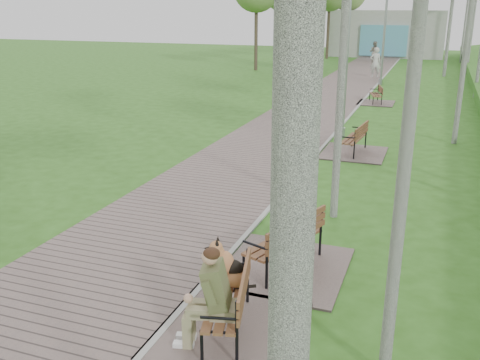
% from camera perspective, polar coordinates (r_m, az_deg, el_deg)
% --- Properties ---
extents(walkway, '(3.50, 67.00, 0.04)m').
position_cam_1_polar(walkway, '(23.14, 7.36, 7.12)').
color(walkway, '#6E5E59').
rests_on(walkway, ground).
extents(kerb, '(0.10, 67.00, 0.05)m').
position_cam_1_polar(kerb, '(22.83, 11.67, 6.75)').
color(kerb, '#999993').
rests_on(kerb, ground).
extents(building_north, '(10.00, 5.20, 4.00)m').
position_cam_1_polar(building_north, '(51.92, 15.38, 14.85)').
color(building_north, '#9E9E99').
rests_on(building_north, ground).
extents(bench_main, '(1.92, 2.13, 1.67)m').
position_cam_1_polar(bench_main, '(7.55, -2.00, -12.96)').
color(bench_main, '#6E5E59').
rests_on(bench_main, ground).
extents(bench_second, '(2.04, 2.27, 1.25)m').
position_cam_1_polar(bench_second, '(9.37, 4.70, -8.10)').
color(bench_second, '#6E5E59').
rests_on(bench_second, ground).
extents(bench_third, '(1.89, 2.11, 1.16)m').
position_cam_1_polar(bench_third, '(16.91, 11.95, 3.49)').
color(bench_third, '#6E5E59').
rests_on(bench_third, ground).
extents(bench_far, '(1.63, 1.81, 1.00)m').
position_cam_1_polar(bench_far, '(26.12, 14.25, 8.32)').
color(bench_far, '#6E5E59').
rests_on(bench_far, ground).
extents(lamp_post_second, '(0.23, 0.23, 5.85)m').
position_cam_1_polar(lamp_post_second, '(18.58, 11.27, 12.72)').
color(lamp_post_second, '#93969B').
rests_on(lamp_post_second, ground).
extents(lamp_post_third, '(0.23, 0.23, 5.84)m').
position_cam_1_polar(lamp_post_third, '(32.40, 15.12, 14.59)').
color(lamp_post_third, '#93969B').
rests_on(lamp_post_third, ground).
extents(pedestrian_near, '(0.80, 0.67, 1.89)m').
position_cam_1_polar(pedestrian_near, '(35.74, 14.25, 12.05)').
color(pedestrian_near, beige).
rests_on(pedestrian_near, ground).
extents(pedestrian_far, '(0.94, 0.81, 1.66)m').
position_cam_1_polar(pedestrian_far, '(45.57, 14.12, 13.11)').
color(pedestrian_far, gray).
rests_on(pedestrian_far, ground).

